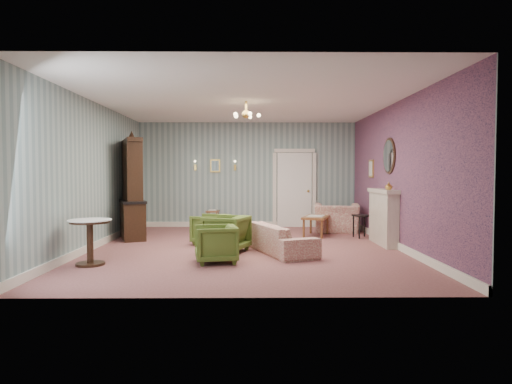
{
  "coord_description": "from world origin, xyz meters",
  "views": [
    {
      "loc": [
        0.11,
        -8.64,
        1.48
      ],
      "look_at": [
        0.2,
        0.4,
        1.1
      ],
      "focal_mm": 30.61,
      "sensor_mm": 36.0,
      "label": 1
    }
  ],
  "objects_px": {
    "olive_chair_a": "(216,242)",
    "wingback_chair": "(337,213)",
    "olive_chair_b": "(226,232)",
    "coffee_table": "(316,226)",
    "side_table_black": "(362,226)",
    "pedestal_table": "(90,242)",
    "olive_chair_c": "(211,228)",
    "sofa_chintz": "(281,233)",
    "dresser": "(131,186)",
    "fireplace": "(383,217)"
  },
  "relations": [
    {
      "from": "fireplace",
      "to": "sofa_chintz",
      "type": "bearing_deg",
      "value": -157.44
    },
    {
      "from": "fireplace",
      "to": "olive_chair_a",
      "type": "bearing_deg",
      "value": -151.43
    },
    {
      "from": "olive_chair_c",
      "to": "sofa_chintz",
      "type": "distance_m",
      "value": 1.73
    },
    {
      "from": "olive_chair_c",
      "to": "side_table_black",
      "type": "xyz_separation_m",
      "value": [
        3.4,
        0.82,
        -0.08
      ]
    },
    {
      "from": "pedestal_table",
      "to": "fireplace",
      "type": "bearing_deg",
      "value": 20.53
    },
    {
      "from": "wingback_chair",
      "to": "olive_chair_c",
      "type": "bearing_deg",
      "value": 41.57
    },
    {
      "from": "sofa_chintz",
      "to": "side_table_black",
      "type": "relative_size",
      "value": 3.43
    },
    {
      "from": "wingback_chair",
      "to": "fireplace",
      "type": "bearing_deg",
      "value": 117.11
    },
    {
      "from": "fireplace",
      "to": "side_table_black",
      "type": "bearing_deg",
      "value": 102.96
    },
    {
      "from": "coffee_table",
      "to": "fireplace",
      "type": "bearing_deg",
      "value": -46.16
    },
    {
      "from": "dresser",
      "to": "pedestal_table",
      "type": "relative_size",
      "value": 3.22
    },
    {
      "from": "pedestal_table",
      "to": "olive_chair_c",
      "type": "bearing_deg",
      "value": 50.18
    },
    {
      "from": "olive_chair_b",
      "to": "olive_chair_c",
      "type": "height_order",
      "value": "olive_chair_b"
    },
    {
      "from": "olive_chair_a",
      "to": "pedestal_table",
      "type": "relative_size",
      "value": 0.92
    },
    {
      "from": "olive_chair_a",
      "to": "coffee_table",
      "type": "distance_m",
      "value": 3.76
    },
    {
      "from": "side_table_black",
      "to": "olive_chair_a",
      "type": "bearing_deg",
      "value": -138.92
    },
    {
      "from": "wingback_chair",
      "to": "fireplace",
      "type": "xyz_separation_m",
      "value": [
        0.59,
        -1.94,
        0.1
      ]
    },
    {
      "from": "wingback_chair",
      "to": "pedestal_table",
      "type": "distance_m",
      "value": 6.2
    },
    {
      "from": "wingback_chair",
      "to": "side_table_black",
      "type": "bearing_deg",
      "value": 120.58
    },
    {
      "from": "sofa_chintz",
      "to": "side_table_black",
      "type": "height_order",
      "value": "sofa_chintz"
    },
    {
      "from": "olive_chair_a",
      "to": "side_table_black",
      "type": "xyz_separation_m",
      "value": [
        3.14,
        2.74,
        -0.08
      ]
    },
    {
      "from": "dresser",
      "to": "side_table_black",
      "type": "xyz_separation_m",
      "value": [
        5.3,
        -0.06,
        -0.93
      ]
    },
    {
      "from": "olive_chair_b",
      "to": "side_table_black",
      "type": "xyz_separation_m",
      "value": [
        3.03,
        1.72,
        -0.11
      ]
    },
    {
      "from": "olive_chair_c",
      "to": "wingback_chair",
      "type": "distance_m",
      "value": 3.54
    },
    {
      "from": "olive_chair_b",
      "to": "olive_chair_c",
      "type": "xyz_separation_m",
      "value": [
        -0.38,
        0.9,
        -0.03
      ]
    },
    {
      "from": "coffee_table",
      "to": "side_table_black",
      "type": "xyz_separation_m",
      "value": [
        1.01,
        -0.36,
        0.03
      ]
    },
    {
      "from": "olive_chair_a",
      "to": "wingback_chair",
      "type": "relative_size",
      "value": 0.63
    },
    {
      "from": "sofa_chintz",
      "to": "pedestal_table",
      "type": "height_order",
      "value": "pedestal_table"
    },
    {
      "from": "coffee_table",
      "to": "wingback_chair",
      "type": "bearing_deg",
      "value": 47.16
    },
    {
      "from": "coffee_table",
      "to": "side_table_black",
      "type": "relative_size",
      "value": 1.74
    },
    {
      "from": "sofa_chintz",
      "to": "coffee_table",
      "type": "distance_m",
      "value": 2.4
    },
    {
      "from": "wingback_chair",
      "to": "olive_chair_a",
      "type": "bearing_deg",
      "value": 63.91
    },
    {
      "from": "side_table_black",
      "to": "pedestal_table",
      "type": "relative_size",
      "value": 0.72
    },
    {
      "from": "dresser",
      "to": "side_table_black",
      "type": "relative_size",
      "value": 4.49
    },
    {
      "from": "side_table_black",
      "to": "dresser",
      "type": "bearing_deg",
      "value": 179.35
    },
    {
      "from": "olive_chair_b",
      "to": "pedestal_table",
      "type": "height_order",
      "value": "olive_chair_b"
    },
    {
      "from": "olive_chair_b",
      "to": "coffee_table",
      "type": "distance_m",
      "value": 2.9
    },
    {
      "from": "sofa_chintz",
      "to": "dresser",
      "type": "xyz_separation_m",
      "value": [
        -3.31,
        1.89,
        0.84
      ]
    },
    {
      "from": "wingback_chair",
      "to": "coffee_table",
      "type": "height_order",
      "value": "wingback_chair"
    },
    {
      "from": "sofa_chintz",
      "to": "dresser",
      "type": "distance_m",
      "value": 3.9
    },
    {
      "from": "sofa_chintz",
      "to": "fireplace",
      "type": "height_order",
      "value": "fireplace"
    },
    {
      "from": "olive_chair_b",
      "to": "coffee_table",
      "type": "bearing_deg",
      "value": 157.71
    },
    {
      "from": "olive_chair_a",
      "to": "wingback_chair",
      "type": "height_order",
      "value": "wingback_chair"
    },
    {
      "from": "wingback_chair",
      "to": "dresser",
      "type": "bearing_deg",
      "value": 21.24
    },
    {
      "from": "olive_chair_b",
      "to": "side_table_black",
      "type": "relative_size",
      "value": 1.42
    },
    {
      "from": "olive_chair_c",
      "to": "coffee_table",
      "type": "xyz_separation_m",
      "value": [
        2.4,
        1.18,
        -0.11
      ]
    },
    {
      "from": "wingback_chair",
      "to": "coffee_table",
      "type": "distance_m",
      "value": 0.95
    },
    {
      "from": "wingback_chair",
      "to": "coffee_table",
      "type": "relative_size",
      "value": 1.17
    },
    {
      "from": "fireplace",
      "to": "coffee_table",
      "type": "xyz_separation_m",
      "value": [
        -1.22,
        1.27,
        -0.34
      ]
    },
    {
      "from": "olive_chair_c",
      "to": "dresser",
      "type": "xyz_separation_m",
      "value": [
        -1.9,
        0.88,
        0.86
      ]
    }
  ]
}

